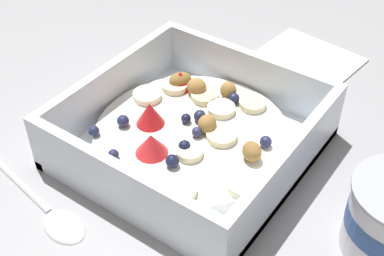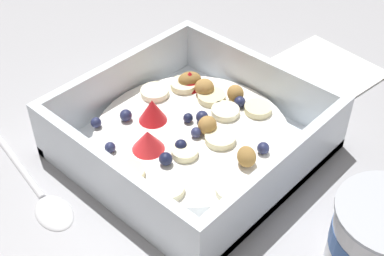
{
  "view_description": "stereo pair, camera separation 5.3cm",
  "coord_description": "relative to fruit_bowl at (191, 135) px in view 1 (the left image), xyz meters",
  "views": [
    {
      "loc": [
        0.31,
        0.25,
        0.37
      ],
      "look_at": [
        -0.01,
        0.01,
        0.03
      ],
      "focal_mm": 49.44,
      "sensor_mm": 36.0,
      "label": 1
    },
    {
      "loc": [
        0.28,
        0.29,
        0.37
      ],
      "look_at": [
        -0.01,
        0.01,
        0.03
      ],
      "focal_mm": 49.44,
      "sensor_mm": 36.0,
      "label": 2
    }
  ],
  "objects": [
    {
      "name": "fruit_bowl",
      "position": [
        0.0,
        0.0,
        0.0
      ],
      "size": [
        0.22,
        0.22,
        0.06
      ],
      "color": "white",
      "rests_on": "ground"
    },
    {
      "name": "folded_napkin",
      "position": [
        -0.21,
        0.02,
        -0.02
      ],
      "size": [
        0.13,
        0.13,
        0.01
      ],
      "primitive_type": "cube",
      "rotation": [
        0.0,
        0.0,
        -0.12
      ],
      "color": "white",
      "rests_on": "ground"
    },
    {
      "name": "ground_plane",
      "position": [
        0.01,
        -0.01,
        -0.02
      ],
      "size": [
        2.4,
        2.4,
        0.0
      ],
      "primitive_type": "plane",
      "color": "#9E9EA3"
    },
    {
      "name": "spoon",
      "position": [
        0.14,
        -0.06,
        -0.02
      ],
      "size": [
        0.05,
        0.17,
        0.01
      ],
      "color": "silver",
      "rests_on": "ground"
    }
  ]
}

